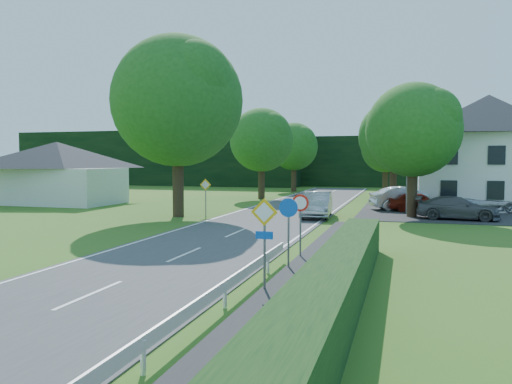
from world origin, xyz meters
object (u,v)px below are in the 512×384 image
(streetlight, at_px, (406,148))
(parked_car_grey, at_px, (457,208))
(parked_car_red, at_px, (419,202))
(parked_car_silver_b, at_px, (487,203))
(parked_car_silver_a, at_px, (407,198))
(moving_car, at_px, (317,204))
(motorcycle, at_px, (298,198))
(parasol, at_px, (437,195))

(streetlight, xyz_separation_m, parked_car_grey, (3.08, -2.79, -3.72))
(parked_car_red, distance_m, parked_car_grey, 4.73)
(parked_car_silver_b, bearing_deg, parked_car_silver_a, 90.85)
(streetlight, bearing_deg, parked_car_silver_b, 27.20)
(moving_car, height_order, motorcycle, moving_car)
(parked_car_grey, height_order, parasol, parasol)
(moving_car, height_order, parked_car_silver_a, parked_car_silver_a)
(motorcycle, distance_m, parked_car_silver_b, 13.88)
(moving_car, height_order, parked_car_silver_b, moving_car)
(motorcycle, relative_size, parked_car_grey, 0.43)
(parked_car_red, bearing_deg, moving_car, 131.19)
(parked_car_red, relative_size, parked_car_silver_b, 0.89)
(streetlight, height_order, parasol, streetlight)
(parked_car_grey, xyz_separation_m, parked_car_silver_b, (2.47, 5.64, -0.07))
(motorcycle, xyz_separation_m, parked_car_grey, (11.36, -6.79, 0.16))
(streetlight, distance_m, parked_car_grey, 5.58)
(streetlight, relative_size, parked_car_silver_a, 1.56)
(streetlight, distance_m, parasol, 5.09)
(streetlight, bearing_deg, moving_car, -142.93)
(motorcycle, bearing_deg, parasol, 3.27)
(parked_car_grey, bearing_deg, parasol, 13.01)
(moving_car, xyz_separation_m, parasol, (7.58, 7.16, 0.24))
(moving_car, xyz_separation_m, parked_car_red, (6.29, 5.47, -0.12))
(motorcycle, relative_size, parked_car_silver_b, 0.46)
(parked_car_silver_a, height_order, parked_car_silver_b, parked_car_silver_a)
(parked_car_silver_b, bearing_deg, parasol, 82.02)
(parked_car_silver_b, xyz_separation_m, parasol, (-3.33, 0.26, 0.42))
(streetlight, height_order, parked_car_grey, streetlight)
(streetlight, bearing_deg, motorcycle, 154.18)
(parked_car_grey, xyz_separation_m, parasol, (-0.86, 5.90, 0.35))
(parked_car_grey, bearing_deg, motorcycle, 63.84)
(parked_car_silver_a, distance_m, parked_car_silver_b, 5.45)
(parasol, bearing_deg, parked_car_red, -127.52)
(parked_car_red, xyz_separation_m, parked_car_grey, (2.15, -4.21, 0.02))
(parasol, bearing_deg, streetlight, -125.54)
(motorcycle, xyz_separation_m, parked_car_red, (9.20, -2.59, 0.14))
(moving_car, distance_m, parked_car_silver_a, 8.49)
(motorcycle, xyz_separation_m, parked_car_silver_b, (13.83, -1.16, 0.09))
(moving_car, relative_size, parked_car_silver_a, 0.96)
(motorcycle, height_order, parked_car_grey, parked_car_grey)
(moving_car, distance_m, parasol, 10.43)
(motorcycle, distance_m, parked_car_grey, 13.24)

